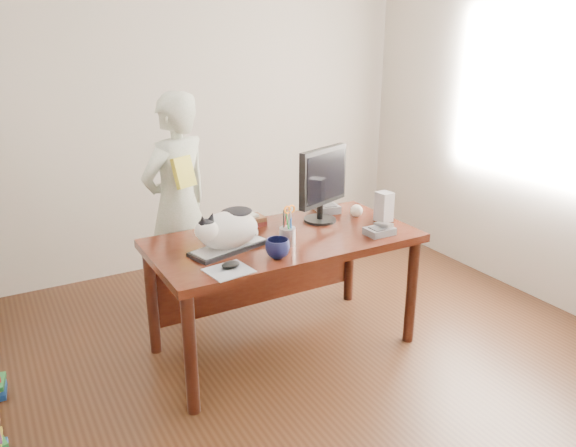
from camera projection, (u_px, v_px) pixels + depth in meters
The scene contains 16 objects.
room at pixel (344, 158), 2.68m from camera, with size 4.50×4.50×4.50m.
desk at pixel (278, 255), 3.49m from camera, with size 1.60×0.80×0.75m.
keyboard at pixel (229, 248), 3.17m from camera, with size 0.49×0.29×0.03m.
cat at pixel (227, 229), 3.12m from camera, with size 0.45×0.31×0.26m.
monitor at pixel (323, 181), 3.55m from camera, with size 0.42×0.27×0.48m.
pen_cup at pixel (288, 234), 3.23m from camera, with size 0.11×0.11×0.24m.
mousepad at pixel (229, 270), 2.90m from camera, with size 0.24×0.23×0.00m.
mouse at pixel (231, 265), 2.92m from camera, with size 0.11×0.08×0.04m.
coffee_mug at pixel (278, 248), 3.06m from camera, with size 0.13×0.13×0.11m, color black.
phone at pixel (380, 230), 3.41m from camera, with size 0.17×0.14×0.08m.
speaker at pixel (384, 207), 3.62m from camera, with size 0.09×0.10×0.19m.
baseball at pixel (356, 211), 3.72m from camera, with size 0.08×0.08×0.08m.
book_stack at pixel (248, 221), 3.55m from camera, with size 0.22×0.17×0.08m.
calculator at pixel (327, 208), 3.83m from camera, with size 0.16×0.20×0.06m.
person at pixel (178, 205), 3.88m from camera, with size 0.57×0.37×1.56m, color white.
held_book at pixel (184, 172), 3.65m from camera, with size 0.17×0.14×0.20m.
Camera 1 is at (-1.53, -2.16, 1.94)m, focal length 35.00 mm.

